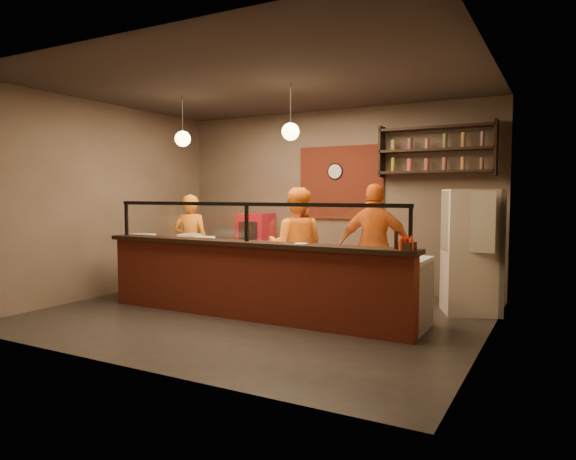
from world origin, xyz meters
The scene contains 29 objects.
floor centered at (0.00, 0.00, 0.00)m, with size 6.00×6.00×0.00m, color black.
ceiling centered at (0.00, 0.00, 3.20)m, with size 6.00×6.00×0.00m, color #322A27.
wall_back centered at (0.00, 2.50, 1.60)m, with size 6.00×6.00×0.00m, color #6A594D.
wall_left centered at (-3.00, 0.00, 1.60)m, with size 5.00×5.00×0.00m, color #6A594D.
wall_right centered at (3.00, 0.00, 1.60)m, with size 5.00×5.00×0.00m, color #6A594D.
wall_front centered at (0.00, -2.50, 1.60)m, with size 6.00×6.00×0.00m, color #6A594D.
brick_patch centered at (0.20, 2.47, 1.90)m, with size 1.60×0.04×1.30m, color maroon.
service_counter centered at (0.00, -0.30, 0.50)m, with size 4.60×0.25×1.00m, color maroon.
counter_ledge centered at (0.00, -0.30, 1.03)m, with size 4.70×0.37×0.06m, color black.
worktop_cabinet centered at (0.00, 0.20, 0.42)m, with size 4.60×0.75×0.85m, color gray.
worktop centered at (0.00, 0.20, 0.88)m, with size 4.60×0.75×0.05m, color silver.
sneeze_guard centered at (0.00, -0.30, 1.37)m, with size 4.50×0.05×0.52m.
wall_shelving centered at (1.90, 2.32, 2.40)m, with size 1.84×0.28×0.85m.
wall_clock centered at (0.10, 2.46, 2.10)m, with size 0.30×0.30×0.04m, color black.
pendant_left centered at (-1.50, 0.20, 2.55)m, with size 0.24×0.24×0.77m.
pendant_right centered at (0.40, 0.20, 2.55)m, with size 0.24×0.24×0.77m.
cook_left centered at (-1.92, 0.87, 0.85)m, with size 0.62×0.40×1.69m, color orange.
cook_mid centered at (0.15, 0.85, 0.90)m, with size 0.87×0.68×1.79m, color orange.
cook_right centered at (1.33, 1.09, 0.92)m, with size 1.08×0.45×1.85m, color #D15713.
fridge centered at (2.60, 1.53, 0.88)m, with size 0.73×0.69×1.76m, color beige.
red_cooler centered at (-1.40, 2.15, 0.67)m, with size 0.57×0.52×1.33m, color red.
pizza_dough centered at (-0.45, 0.07, 0.91)m, with size 0.44×0.44×0.01m, color beige.
prep_tub_a centered at (-1.16, 0.28, 0.97)m, with size 0.27×0.22×0.14m, color white.
prep_tub_b centered at (-1.53, 0.36, 0.98)m, with size 0.31×0.25×0.16m, color silver.
prep_tub_c centered at (-2.15, -0.04, 0.98)m, with size 0.33×0.26×0.16m, color silver.
rolling_pin centered at (-0.84, 0.28, 0.93)m, with size 0.06×0.06×0.34m, color yellow.
condiment_caddy centered at (2.20, -0.37, 1.11)m, with size 0.17×0.13×0.10m, color black.
pepper_mill centered at (2.05, -0.28, 1.16)m, with size 0.05×0.05×0.21m, color black.
small_plate centered at (0.82, -0.31, 1.07)m, with size 0.17×0.17×0.01m, color white.
Camera 1 is at (3.77, -6.07, 1.69)m, focal length 32.00 mm.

